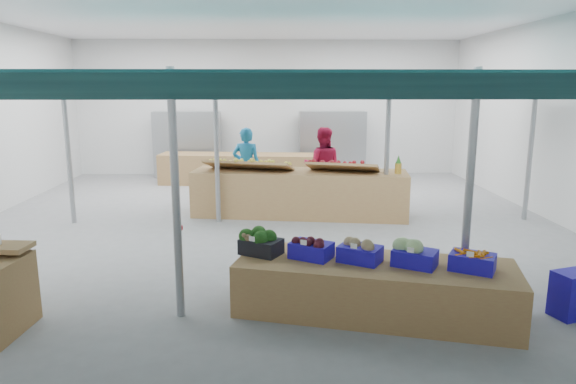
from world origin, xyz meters
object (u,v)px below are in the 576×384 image
(crate_stack, at_px, (573,294))
(vendor_right, at_px, (322,166))
(fruit_counter, at_px, (299,193))
(vendor_left, at_px, (247,166))
(veg_counter, at_px, (374,288))

(crate_stack, height_order, vendor_right, vendor_right)
(fruit_counter, height_order, crate_stack, fruit_counter)
(fruit_counter, xyz_separation_m, vendor_left, (-1.20, 1.10, 0.43))
(veg_counter, distance_m, fruit_counter, 5.02)
(crate_stack, distance_m, vendor_right, 6.75)
(veg_counter, height_order, vendor_right, vendor_right)
(fruit_counter, relative_size, vendor_left, 2.50)
(crate_stack, relative_size, vendor_right, 0.31)
(fruit_counter, relative_size, crate_stack, 8.08)
(veg_counter, bearing_deg, vendor_right, 105.71)
(veg_counter, bearing_deg, vendor_left, 122.16)
(fruit_counter, distance_m, vendor_left, 1.68)
(veg_counter, distance_m, crate_stack, 2.43)
(veg_counter, height_order, vendor_left, vendor_left)
(veg_counter, xyz_separation_m, vendor_left, (-1.88, 6.07, 0.59))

